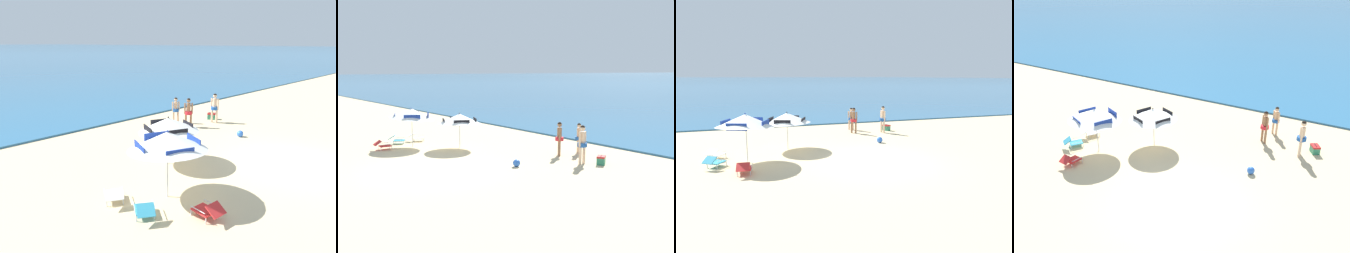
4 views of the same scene
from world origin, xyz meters
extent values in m
plane|color=#D1BA8E|center=(0.00, 0.00, 0.00)|extent=(800.00, 800.00, 0.00)
cylinder|color=silver|center=(-5.47, 1.60, 1.08)|extent=(0.04, 0.04, 2.15)
cone|color=white|center=(-5.47, 1.60, 1.87)|extent=(3.30, 3.32, 0.77)
cube|color=navy|center=(-5.12, 2.42, 1.75)|extent=(0.83, 0.38, 0.31)
cube|color=navy|center=(-6.29, 1.94, 1.75)|extent=(0.38, 0.83, 0.31)
cube|color=navy|center=(-5.81, 0.77, 1.75)|extent=(0.83, 0.38, 0.31)
cube|color=navy|center=(-4.64, 1.25, 1.75)|extent=(0.38, 0.83, 0.31)
sphere|color=navy|center=(-5.47, 1.60, 2.18)|extent=(0.06, 0.06, 0.06)
cylinder|color=silver|center=(-3.47, 3.50, 0.95)|extent=(0.04, 0.04, 1.91)
cone|color=white|center=(-3.47, 3.50, 1.64)|extent=(3.40, 3.40, 0.64)
cube|color=black|center=(-3.14, 4.29, 1.52)|extent=(0.80, 0.36, 0.30)
cube|color=black|center=(-4.27, 3.83, 1.52)|extent=(0.36, 0.80, 0.30)
cube|color=black|center=(-3.80, 2.70, 1.52)|extent=(0.80, 0.36, 0.30)
cube|color=black|center=(-2.67, 3.17, 1.52)|extent=(0.36, 0.80, 0.30)
sphere|color=black|center=(-3.47, 3.50, 1.94)|extent=(0.06, 0.06, 0.06)
cube|color=teal|center=(-6.70, 1.32, 0.20)|extent=(0.77, 0.79, 0.04)
cube|color=teal|center=(-6.94, 0.98, 0.40)|extent=(0.62, 0.59, 0.25)
cylinder|color=silver|center=(-6.75, 1.70, 0.09)|extent=(0.03, 0.03, 0.18)
cylinder|color=silver|center=(-6.34, 1.42, 0.09)|extent=(0.03, 0.03, 0.18)
cylinder|color=silver|center=(-7.07, 1.23, 0.09)|extent=(0.03, 0.03, 0.18)
cylinder|color=silver|center=(-6.66, 0.95, 0.09)|extent=(0.03, 0.03, 0.18)
cylinder|color=silver|center=(-6.94, 1.48, 0.32)|extent=(0.32, 0.46, 0.02)
cylinder|color=silver|center=(-6.47, 1.16, 0.32)|extent=(0.32, 0.46, 0.02)
cube|color=white|center=(-6.82, 2.60, 0.20)|extent=(0.75, 0.78, 0.04)
cube|color=white|center=(-7.01, 2.27, 0.41)|extent=(0.63, 0.59, 0.21)
cylinder|color=silver|center=(-6.88, 2.97, 0.09)|extent=(0.03, 0.03, 0.18)
cylinder|color=silver|center=(-6.46, 2.72, 0.09)|extent=(0.03, 0.03, 0.18)
cylinder|color=silver|center=(-7.17, 2.48, 0.09)|extent=(0.03, 0.03, 0.18)
cylinder|color=silver|center=(-6.75, 2.23, 0.09)|extent=(0.03, 0.03, 0.18)
cylinder|color=silver|center=(-7.06, 2.74, 0.32)|extent=(0.29, 0.48, 0.02)
cylinder|color=silver|center=(-6.57, 2.46, 0.32)|extent=(0.29, 0.48, 0.02)
cube|color=red|center=(-5.56, 0.05, 0.20)|extent=(0.57, 0.65, 0.04)
cube|color=red|center=(-5.60, -0.36, 0.40)|extent=(0.53, 0.42, 0.26)
cylinder|color=silver|center=(-5.78, 0.36, 0.09)|extent=(0.03, 0.03, 0.18)
cylinder|color=silver|center=(-5.29, 0.31, 0.09)|extent=(0.03, 0.03, 0.18)
cylinder|color=silver|center=(-5.83, -0.21, 0.09)|extent=(0.03, 0.03, 0.18)
cylinder|color=silver|center=(-5.35, -0.25, 0.09)|extent=(0.03, 0.03, 0.18)
cylinder|color=silver|center=(-5.84, 0.08, 0.32)|extent=(0.08, 0.54, 0.02)
cylinder|color=silver|center=(-5.29, 0.03, 0.32)|extent=(0.08, 0.54, 0.02)
cylinder|color=#8C6042|center=(1.15, 6.57, 0.42)|extent=(0.12, 0.12, 0.84)
cylinder|color=#8C6042|center=(1.38, 6.37, 0.42)|extent=(0.12, 0.12, 0.84)
cylinder|color=red|center=(1.27, 6.47, 0.86)|extent=(0.42, 0.42, 0.17)
cylinder|color=#8C6042|center=(1.27, 6.47, 1.13)|extent=(0.23, 0.23, 0.59)
cylinder|color=#8C6042|center=(1.11, 6.61, 1.12)|extent=(0.09, 0.09, 0.63)
cylinder|color=#8C6042|center=(1.42, 6.33, 1.12)|extent=(0.09, 0.09, 0.63)
sphere|color=#8C6042|center=(1.27, 6.47, 1.58)|extent=(0.23, 0.23, 0.23)
sphere|color=black|center=(1.27, 6.47, 1.60)|extent=(0.21, 0.21, 0.21)
cylinder|color=beige|center=(3.20, 5.86, 0.44)|extent=(0.13, 0.13, 0.88)
cylinder|color=beige|center=(3.15, 6.17, 0.44)|extent=(0.13, 0.13, 0.88)
cylinder|color=#1E51A3|center=(3.17, 6.02, 0.90)|extent=(0.44, 0.44, 0.18)
cylinder|color=beige|center=(3.17, 6.02, 1.19)|extent=(0.24, 0.24, 0.62)
cylinder|color=beige|center=(3.21, 5.80, 1.17)|extent=(0.10, 0.10, 0.66)
cylinder|color=beige|center=(3.14, 6.23, 1.17)|extent=(0.10, 0.10, 0.66)
sphere|color=beige|center=(3.17, 6.02, 1.66)|extent=(0.24, 0.24, 0.24)
sphere|color=black|center=(3.17, 6.02, 1.69)|extent=(0.22, 0.22, 0.22)
cylinder|color=#D8A87F|center=(1.60, 7.59, 0.39)|extent=(0.11, 0.11, 0.77)
cylinder|color=#D8A87F|center=(1.37, 7.74, 0.39)|extent=(0.11, 0.11, 0.77)
cylinder|color=#1E51A3|center=(1.49, 7.67, 0.79)|extent=(0.39, 0.39, 0.16)
cylinder|color=#D8A87F|center=(1.49, 7.67, 1.05)|extent=(0.21, 0.21, 0.55)
cylinder|color=#D8A87F|center=(1.65, 7.56, 1.03)|extent=(0.08, 0.08, 0.58)
cylinder|color=#D8A87F|center=(1.33, 7.77, 1.03)|extent=(0.08, 0.08, 0.58)
sphere|color=#D8A87F|center=(1.49, 7.67, 1.45)|extent=(0.21, 0.21, 0.21)
sphere|color=black|center=(1.49, 7.67, 1.48)|extent=(0.19, 0.19, 0.19)
cube|color=#2D7F5B|center=(3.77, 6.65, 0.16)|extent=(0.54, 0.59, 0.32)
cube|color=red|center=(3.77, 6.65, 0.36)|extent=(0.55, 0.60, 0.08)
cylinder|color=black|center=(3.77, 6.65, 0.42)|extent=(0.19, 0.30, 0.02)
sphere|color=blue|center=(1.74, 3.32, 0.17)|extent=(0.34, 0.34, 0.34)
camera|label=1|loc=(-11.71, -4.48, 4.75)|focal=32.36mm
camera|label=2|loc=(14.84, -7.36, 4.27)|focal=41.50mm
camera|label=3|loc=(-5.14, -11.51, 3.79)|focal=30.89mm
camera|label=4|loc=(5.47, -9.01, 8.17)|focal=36.38mm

